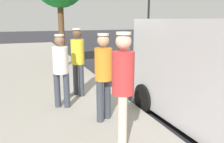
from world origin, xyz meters
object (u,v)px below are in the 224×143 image
(parking_meter_near, at_px, (125,65))
(pedestrian_in_yellow, at_px, (78,58))
(pedestrian_in_orange, at_px, (103,72))
(traffic_light_corner, at_px, (159,1))
(pedestrian_in_white, at_px, (61,67))
(pedestrian_in_red, at_px, (123,83))

(parking_meter_near, xyz_separation_m, pedestrian_in_yellow, (0.73, -1.35, -0.01))
(pedestrian_in_orange, bearing_deg, pedestrian_in_yellow, -86.09)
(pedestrian_in_yellow, bearing_deg, parking_meter_near, 118.57)
(parking_meter_near, relative_size, pedestrian_in_orange, 0.88)
(traffic_light_corner, bearing_deg, pedestrian_in_white, 49.20)
(pedestrian_in_orange, relative_size, pedestrian_in_yellow, 0.98)
(pedestrian_in_red, distance_m, pedestrian_in_orange, 1.03)
(parking_meter_near, height_order, pedestrian_in_orange, pedestrian_in_orange)
(pedestrian_in_white, bearing_deg, pedestrian_in_yellow, -128.04)
(parking_meter_near, relative_size, pedestrian_in_red, 0.84)
(parking_meter_near, xyz_separation_m, pedestrian_in_orange, (0.62, 0.36, -0.03))
(pedestrian_in_white, xyz_separation_m, traffic_light_corner, (-9.19, -10.65, 2.41))
(pedestrian_in_red, xyz_separation_m, pedestrian_in_white, (0.63, -2.03, -0.09))
(pedestrian_in_orange, relative_size, traffic_light_corner, 0.33)
(pedestrian_in_orange, relative_size, pedestrian_in_white, 1.04)
(traffic_light_corner, bearing_deg, pedestrian_in_red, 55.95)
(traffic_light_corner, bearing_deg, pedestrian_in_orange, 53.80)
(parking_meter_near, bearing_deg, pedestrian_in_white, -26.70)
(pedestrian_in_red, height_order, pedestrian_in_yellow, pedestrian_in_red)
(parking_meter_near, relative_size, pedestrian_in_yellow, 0.86)
(pedestrian_in_white, xyz_separation_m, pedestrian_in_yellow, (-0.55, -0.70, 0.06))
(pedestrian_in_red, relative_size, pedestrian_in_yellow, 1.02)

